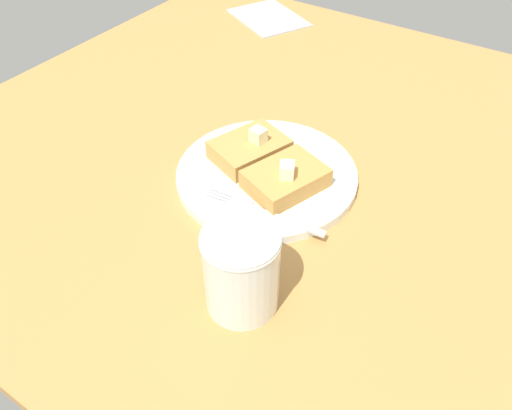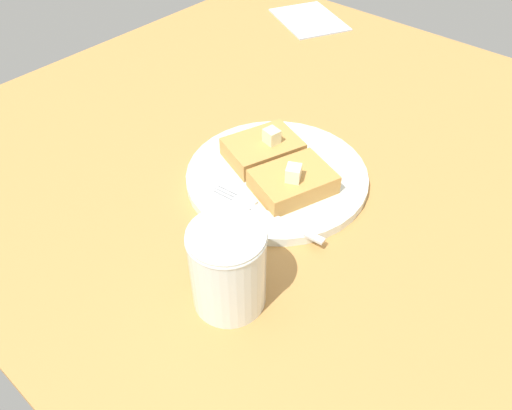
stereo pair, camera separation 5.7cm
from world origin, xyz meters
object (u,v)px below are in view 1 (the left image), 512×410
object	(u,v)px
plate	(267,174)
napkin	(268,18)
fork	(256,210)
syrup_jar	(242,273)

from	to	relation	value
plate	napkin	xyz separation A→B (cm)	(27.70, -44.28, -0.58)
fork	syrup_jar	distance (cm)	12.75
fork	plate	bearing A→B (deg)	-67.02
syrup_jar	napkin	xyz separation A→B (cm)	(36.27, -62.58, -4.39)
syrup_jar	napkin	bearing A→B (deg)	-59.90
syrup_jar	napkin	distance (cm)	72.47
plate	napkin	distance (cm)	52.24
fork	syrup_jar	size ratio (longest dim) A/B	1.61
plate	fork	size ratio (longest dim) A/B	1.51
fork	syrup_jar	xyz separation A→B (cm)	(-5.51, 11.07, 3.08)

